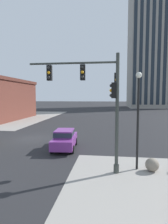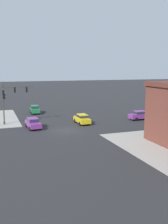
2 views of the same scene
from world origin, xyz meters
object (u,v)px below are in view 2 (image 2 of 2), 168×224
object	(u,v)px
car_main_southbound_near	(82,119)
car_main_northbound_near	(140,115)
car_main_southbound_far	(35,109)
car_main_northbound_far	(33,123)
traffic_signal_main	(9,98)

from	to	relation	value
car_main_southbound_near	car_main_northbound_near	bearing A→B (deg)	178.50
car_main_southbound_near	car_main_southbound_far	size ratio (longest dim) A/B	0.98
car_main_northbound_far	car_main_southbound_near	bearing A→B (deg)	-175.82
traffic_signal_main	car_main_southbound_near	bearing A→B (deg)	162.01
car_main_southbound_far	car_main_northbound_far	bearing A→B (deg)	79.69
car_main_northbound_far	car_main_northbound_near	bearing A→B (deg)	-179.07
traffic_signal_main	car_main_southbound_far	bearing A→B (deg)	-121.19
car_main_northbound_near	traffic_signal_main	bearing A→B (deg)	-10.09
traffic_signal_main	car_main_southbound_far	distance (m)	11.87
car_main_southbound_far	car_main_northbound_near	bearing A→B (deg)	141.80
traffic_signal_main	car_main_northbound_near	world-z (taller)	traffic_signal_main
car_main_northbound_near	car_main_northbound_far	distance (m)	20.15
car_main_southbound_far	car_main_southbound_near	bearing A→B (deg)	114.10
car_main_northbound_far	car_main_southbound_near	size ratio (longest dim) A/B	1.03
car_main_northbound_far	car_main_southbound_far	xyz separation A→B (m)	(-2.58, -14.16, 0.00)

